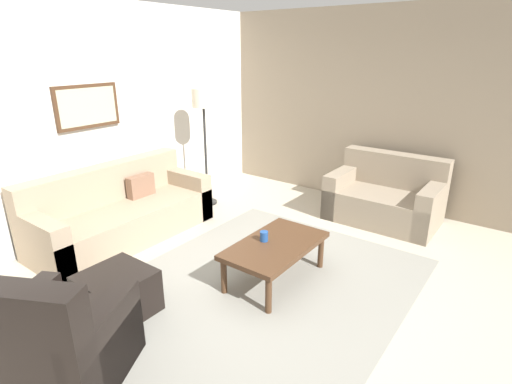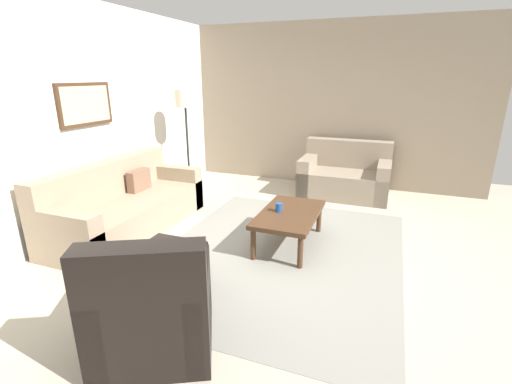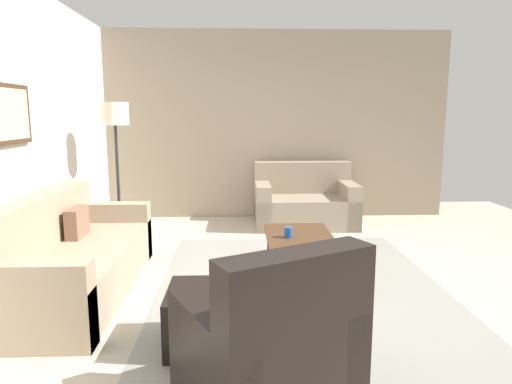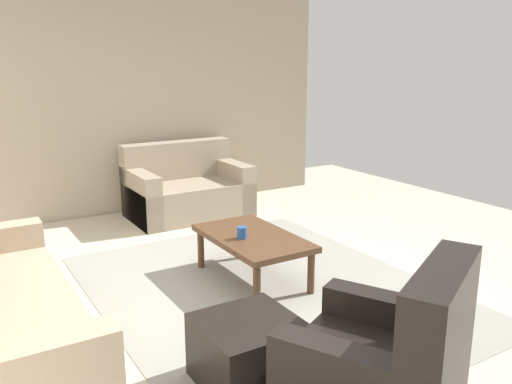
% 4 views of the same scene
% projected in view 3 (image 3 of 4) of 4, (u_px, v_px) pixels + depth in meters
% --- Properties ---
extents(ground_plane, '(8.00, 8.00, 0.00)m').
position_uv_depth(ground_plane, '(301.00, 287.00, 4.24)').
color(ground_plane, '#B2A893').
extents(rear_partition, '(6.00, 0.12, 2.80)m').
position_uv_depth(rear_partition, '(0.00, 135.00, 3.90)').
color(rear_partition, silver).
rests_on(rear_partition, ground_plane).
extents(stone_feature_panel, '(0.12, 5.20, 2.80)m').
position_uv_depth(stone_feature_panel, '(275.00, 126.00, 6.95)').
color(stone_feature_panel, gray).
rests_on(stone_feature_panel, ground_plane).
extents(area_rug, '(3.26, 2.59, 0.01)m').
position_uv_depth(area_rug, '(301.00, 286.00, 4.23)').
color(area_rug, gray).
rests_on(area_rug, ground_plane).
extents(couch_main, '(2.21, 0.90, 0.88)m').
position_uv_depth(couch_main, '(66.00, 261.00, 4.04)').
color(couch_main, gray).
rests_on(couch_main, ground_plane).
extents(couch_loveseat, '(0.91, 1.41, 0.88)m').
position_uv_depth(couch_loveseat, '(304.00, 204.00, 6.60)').
color(couch_loveseat, gray).
rests_on(couch_loveseat, ground_plane).
extents(armchair_leather, '(1.08, 1.08, 0.95)m').
position_uv_depth(armchair_leather, '(271.00, 358.00, 2.42)').
color(armchair_leather, black).
rests_on(armchair_leather, ground_plane).
extents(ottoman, '(0.56, 0.56, 0.40)m').
position_uv_depth(ottoman, '(209.00, 317.00, 3.15)').
color(ottoman, black).
rests_on(ottoman, ground_plane).
extents(coffee_table, '(1.10, 0.64, 0.41)m').
position_uv_depth(coffee_table, '(300.00, 242.00, 4.42)').
color(coffee_table, '#472D1C').
rests_on(coffee_table, ground_plane).
extents(cup, '(0.08, 0.08, 0.10)m').
position_uv_depth(cup, '(288.00, 232.00, 4.37)').
color(cup, '#1E478C').
rests_on(cup, coffee_table).
extents(lamp_standing, '(0.32, 0.32, 1.71)m').
position_uv_depth(lamp_standing, '(115.00, 129.00, 5.30)').
color(lamp_standing, black).
rests_on(lamp_standing, ground_plane).
extents(framed_artwork, '(0.81, 0.04, 0.51)m').
position_uv_depth(framed_artwork, '(6.00, 114.00, 3.83)').
color(framed_artwork, '#472D1C').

